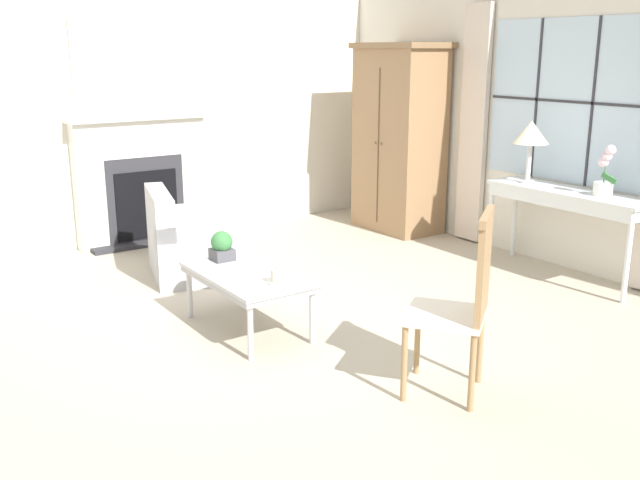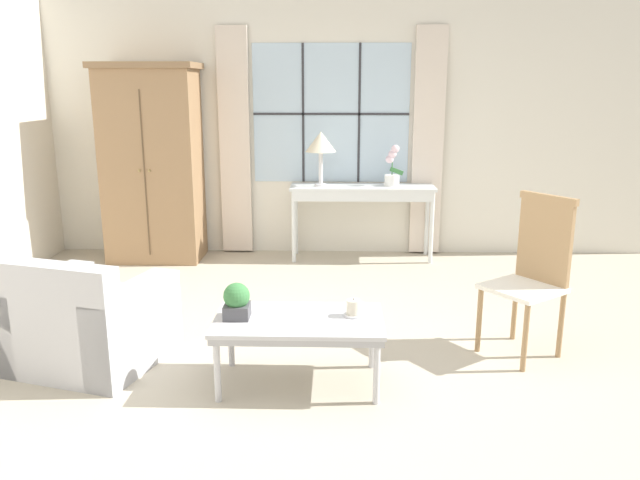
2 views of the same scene
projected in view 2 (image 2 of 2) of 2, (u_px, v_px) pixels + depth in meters
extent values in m
plane|color=#B2A893|center=(325.00, 372.00, 4.04)|extent=(14.00, 14.00, 0.00)
cube|color=silver|center=(331.00, 124.00, 6.63)|extent=(7.20, 0.06, 2.80)
cube|color=silver|center=(331.00, 114.00, 6.58)|extent=(1.64, 0.01, 1.44)
cube|color=#2D2D33|center=(303.00, 114.00, 6.58)|extent=(0.02, 0.02, 1.44)
cube|color=#2D2D33|center=(359.00, 114.00, 6.56)|extent=(0.02, 0.02, 1.44)
cube|color=#2D2D33|center=(331.00, 114.00, 6.57)|extent=(1.64, 0.02, 0.02)
cube|color=beige|center=(235.00, 142.00, 6.63)|extent=(0.32, 0.06, 2.37)
cube|color=beige|center=(428.00, 143.00, 6.58)|extent=(0.32, 0.06, 2.37)
cube|color=#93704C|center=(153.00, 167.00, 6.43)|extent=(0.94, 0.57, 1.96)
cube|color=olive|center=(146.00, 66.00, 6.18)|extent=(1.02, 0.63, 0.06)
cube|color=brown|center=(145.00, 175.00, 6.16)|extent=(0.01, 0.01, 1.64)
sphere|color=#997F4C|center=(139.00, 171.00, 6.14)|extent=(0.03, 0.03, 0.03)
sphere|color=#997F4C|center=(149.00, 171.00, 6.14)|extent=(0.03, 0.03, 0.03)
cube|color=silver|center=(362.00, 187.00, 6.49)|extent=(1.50, 0.42, 0.03)
cube|color=silver|center=(362.00, 193.00, 6.50)|extent=(1.44, 0.40, 0.10)
cylinder|color=silver|center=(294.00, 227.00, 6.44)|extent=(0.04, 0.04, 0.75)
cylinder|color=silver|center=(431.00, 228.00, 6.40)|extent=(0.04, 0.04, 0.75)
cylinder|color=silver|center=(296.00, 220.00, 6.77)|extent=(0.04, 0.04, 0.75)
cylinder|color=silver|center=(427.00, 221.00, 6.73)|extent=(0.04, 0.04, 0.75)
cylinder|color=silver|center=(321.00, 185.00, 6.47)|extent=(0.13, 0.13, 0.02)
cylinder|color=silver|center=(321.00, 168.00, 6.42)|extent=(0.04, 0.04, 0.33)
cone|color=beige|center=(321.00, 142.00, 6.36)|extent=(0.32, 0.32, 0.20)
cylinder|color=white|center=(392.00, 180.00, 6.48)|extent=(0.15, 0.15, 0.11)
cylinder|color=#38753D|center=(392.00, 161.00, 6.43)|extent=(0.01, 0.01, 0.29)
cube|color=#38753D|center=(397.00, 171.00, 6.46)|extent=(0.15, 0.02, 0.09)
sphere|color=silver|center=(390.00, 159.00, 6.44)|extent=(0.09, 0.09, 0.09)
sphere|color=silver|center=(392.00, 154.00, 6.42)|extent=(0.09, 0.09, 0.09)
sphere|color=silver|center=(395.00, 149.00, 6.41)|extent=(0.09, 0.09, 0.09)
cube|color=#B2B2B7|center=(91.00, 331.00, 4.16)|extent=(1.09, 1.05, 0.41)
cube|color=#B2B2B7|center=(49.00, 292.00, 3.76)|extent=(0.91, 0.40, 0.36)
cube|color=#B2B2B7|center=(46.00, 316.00, 4.25)|extent=(0.42, 0.86, 0.55)
cube|color=#B2B2B7|center=(135.00, 327.00, 4.04)|extent=(0.42, 0.86, 0.55)
cube|color=white|center=(522.00, 288.00, 4.19)|extent=(0.62, 0.62, 0.03)
cube|color=#9E7A51|center=(545.00, 242.00, 4.23)|extent=(0.27, 0.35, 0.56)
cube|color=#9E7A51|center=(549.00, 198.00, 4.16)|extent=(0.29, 0.37, 0.05)
cylinder|color=#9E7A51|center=(525.00, 338.00, 3.99)|extent=(0.04, 0.04, 0.46)
cylinder|color=#9E7A51|center=(479.00, 320.00, 4.30)|extent=(0.04, 0.04, 0.46)
cylinder|color=#9E7A51|center=(561.00, 325.00, 4.20)|extent=(0.04, 0.04, 0.46)
cylinder|color=#9E7A51|center=(515.00, 309.00, 4.51)|extent=(0.04, 0.04, 0.46)
cube|color=#BCBCC1|center=(299.00, 320.00, 3.78)|extent=(1.02, 0.58, 0.03)
cube|color=#A0A0A4|center=(299.00, 325.00, 3.79)|extent=(1.00, 0.57, 0.04)
cylinder|color=#BCBCC1|center=(217.00, 369.00, 3.62)|extent=(0.04, 0.04, 0.41)
cylinder|color=#BCBCC1|center=(377.00, 371.00, 3.59)|extent=(0.04, 0.04, 0.41)
cylinder|color=#BCBCC1|center=(231.00, 337.00, 4.08)|extent=(0.04, 0.04, 0.41)
cylinder|color=#BCBCC1|center=(372.00, 338.00, 4.06)|extent=(0.04, 0.04, 0.41)
cube|color=#4C4C51|center=(237.00, 311.00, 3.78)|extent=(0.15, 0.15, 0.09)
sphere|color=#38753D|center=(237.00, 296.00, 3.75)|extent=(0.16, 0.16, 0.16)
cylinder|color=silver|center=(353.00, 315.00, 3.81)|extent=(0.12, 0.12, 0.01)
cylinder|color=beige|center=(353.00, 307.00, 3.80)|extent=(0.09, 0.09, 0.09)
cylinder|color=black|center=(354.00, 299.00, 3.79)|extent=(0.00, 0.00, 0.01)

